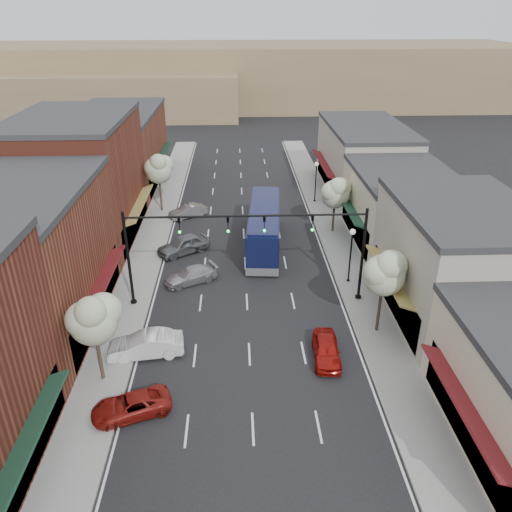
{
  "coord_description": "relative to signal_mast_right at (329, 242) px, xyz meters",
  "views": [
    {
      "loc": [
        -0.6,
        -22.39,
        18.85
      ],
      "look_at": [
        0.77,
        10.9,
        2.2
      ],
      "focal_mm": 35.0,
      "sensor_mm": 36.0,
      "label": 1
    }
  ],
  "objects": [
    {
      "name": "bldg_right_midnear",
      "position": [
        8.1,
        -2.0,
        -0.72
      ],
      "size": [
        9.14,
        12.1,
        7.9
      ],
      "color": "#A1998A",
      "rests_on": "ground"
    },
    {
      "name": "signal_mast_right",
      "position": [
        0.0,
        0.0,
        0.0
      ],
      "size": [
        8.22,
        0.46,
        7.0
      ],
      "color": "black",
      "rests_on": "ground"
    },
    {
      "name": "bldg_right_midfar",
      "position": [
        8.08,
        10.0,
        -1.46
      ],
      "size": [
        9.14,
        12.1,
        6.4
      ],
      "color": "beige",
      "rests_on": "ground"
    },
    {
      "name": "signal_mast_left",
      "position": [
        -11.24,
        0.0,
        0.0
      ],
      "size": [
        8.22,
        0.46,
        7.0
      ],
      "color": "black",
      "rests_on": "ground"
    },
    {
      "name": "hill_far",
      "position": [
        -5.62,
        82.0,
        1.38
      ],
      "size": [
        120.0,
        30.0,
        12.0
      ],
      "primitive_type": "cube",
      "color": "#7A6647",
      "rests_on": "ground"
    },
    {
      "name": "bldg_left_midfar",
      "position": [
        -19.86,
        12.0,
        0.78
      ],
      "size": [
        10.14,
        14.1,
        10.9
      ],
      "color": "brown",
      "rests_on": "ground"
    },
    {
      "name": "bldg_left_midnear",
      "position": [
        -19.85,
        -2.0,
        0.03
      ],
      "size": [
        10.14,
        14.1,
        9.4
      ],
      "color": "brown",
      "rests_on": "ground"
    },
    {
      "name": "bldg_left_far",
      "position": [
        -19.84,
        28.0,
        -0.46
      ],
      "size": [
        10.14,
        18.1,
        8.4
      ],
      "color": "brown",
      "rests_on": "ground"
    },
    {
      "name": "bldg_right_far",
      "position": [
        8.09,
        24.0,
        -0.96
      ],
      "size": [
        9.14,
        16.1,
        7.4
      ],
      "color": "#A1998A",
      "rests_on": "ground"
    },
    {
      "name": "curb_left",
      "position": [
        -12.62,
        10.5,
        -4.55
      ],
      "size": [
        0.25,
        73.0,
        0.17
      ],
      "primitive_type": "cube",
      "color": "gray",
      "rests_on": "ground"
    },
    {
      "name": "tree_left_near",
      "position": [
        -13.87,
        -8.05,
        -0.4
      ],
      "size": [
        2.85,
        2.65,
        5.69
      ],
      "color": "#47382B",
      "rests_on": "ground"
    },
    {
      "name": "lamp_post_near",
      "position": [
        2.18,
        2.5,
        -1.62
      ],
      "size": [
        0.44,
        0.44,
        4.44
      ],
      "color": "black",
      "rests_on": "ground"
    },
    {
      "name": "tree_right_near",
      "position": [
        2.73,
        -4.05,
        -0.17
      ],
      "size": [
        2.85,
        2.65,
        5.95
      ],
      "color": "#47382B",
      "rests_on": "ground"
    },
    {
      "name": "lamp_post_far",
      "position": [
        2.18,
        20.0,
        -1.62
      ],
      "size": [
        0.44,
        0.44,
        4.44
      ],
      "color": "black",
      "rests_on": "ground"
    },
    {
      "name": "hill_near",
      "position": [
        -30.62,
        70.0,
        -0.62
      ],
      "size": [
        50.0,
        20.0,
        8.0
      ],
      "primitive_type": "cube",
      "color": "#7A6647",
      "rests_on": "ground"
    },
    {
      "name": "parked_car_a",
      "position": [
        -11.82,
        -10.72,
        -4.06
      ],
      "size": [
        4.44,
        3.12,
        1.12
      ],
      "primitive_type": "imported",
      "rotation": [
        0.0,
        0.0,
        -1.23
      ],
      "color": "maroon",
      "rests_on": "ground"
    },
    {
      "name": "coach_bus",
      "position": [
        -3.88,
        9.22,
        -2.75
      ],
      "size": [
        3.52,
        11.9,
        3.59
      ],
      "rotation": [
        0.0,
        0.0,
        -0.08
      ],
      "color": "#0D1237",
      "rests_on": "ground"
    },
    {
      "name": "curb_right",
      "position": [
        1.38,
        10.5,
        -4.55
      ],
      "size": [
        0.25,
        73.0,
        0.17
      ],
      "primitive_type": "cube",
      "color": "gray",
      "rests_on": "ground"
    },
    {
      "name": "parked_car_e",
      "position": [
        -11.1,
        16.31,
        -4.0
      ],
      "size": [
        3.95,
        3.06,
        1.25
      ],
      "primitive_type": "imported",
      "rotation": [
        0.0,
        0.0,
        -1.04
      ],
      "color": "gray",
      "rests_on": "ground"
    },
    {
      "name": "ground",
      "position": [
        -5.62,
        -8.0,
        -4.62
      ],
      "size": [
        160.0,
        160.0,
        0.0
      ],
      "primitive_type": "plane",
      "color": "black",
      "rests_on": "ground"
    },
    {
      "name": "sidewalk_right",
      "position": [
        2.78,
        10.5,
        -4.55
      ],
      "size": [
        2.8,
        73.0,
        0.15
      ],
      "primitive_type": "cube",
      "color": "gray",
      "rests_on": "ground"
    },
    {
      "name": "parked_car_d",
      "position": [
        -10.81,
        8.17,
        -3.85
      ],
      "size": [
        4.8,
        4.07,
        1.55
      ],
      "primitive_type": "imported",
      "rotation": [
        0.0,
        0.0,
        -0.98
      ],
      "color": "#5C5F64",
      "rests_on": "ground"
    },
    {
      "name": "parked_car_c",
      "position": [
        -9.82,
        3.02,
        -4.03
      ],
      "size": [
        4.42,
        3.33,
        1.19
      ],
      "primitive_type": "imported",
      "rotation": [
        0.0,
        0.0,
        -1.11
      ],
      "color": "#9F9FA4",
      "rests_on": "ground"
    },
    {
      "name": "tree_left_far",
      "position": [
        -13.87,
        17.95,
        -0.02
      ],
      "size": [
        2.85,
        2.65,
        6.13
      ],
      "color": "#47382B",
      "rests_on": "ground"
    },
    {
      "name": "red_hatchback",
      "position": [
        -1.06,
        -6.6,
        -3.96
      ],
      "size": [
        1.83,
        3.97,
        1.32
      ],
      "primitive_type": "imported",
      "rotation": [
        0.0,
        0.0,
        -0.07
      ],
      "color": "maroon",
      "rests_on": "ground"
    },
    {
      "name": "parked_car_b",
      "position": [
        -11.82,
        -5.82,
        -3.89
      ],
      "size": [
        4.63,
        2.09,
        1.47
      ],
      "primitive_type": "imported",
      "rotation": [
        0.0,
        0.0,
        -1.45
      ],
      "color": "silver",
      "rests_on": "ground"
    },
    {
      "name": "tree_right_far",
      "position": [
        2.73,
        11.95,
        -0.63
      ],
      "size": [
        2.85,
        2.65,
        5.43
      ],
      "color": "#47382B",
      "rests_on": "ground"
    },
    {
      "name": "sidewalk_left",
      "position": [
        -14.02,
        10.5,
        -4.55
      ],
      "size": [
        2.8,
        73.0,
        0.15
      ],
      "primitive_type": "cube",
      "color": "gray",
      "rests_on": "ground"
    }
  ]
}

